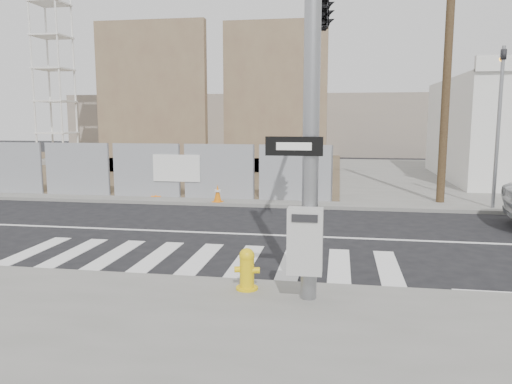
% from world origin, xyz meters
% --- Properties ---
extents(ground, '(100.00, 100.00, 0.00)m').
position_xyz_m(ground, '(0.00, 0.00, 0.00)').
color(ground, black).
rests_on(ground, ground).
extents(sidewalk_far, '(50.00, 20.00, 0.12)m').
position_xyz_m(sidewalk_far, '(0.00, 14.00, 0.06)').
color(sidewalk_far, slate).
rests_on(sidewalk_far, ground).
extents(signal_pole, '(0.96, 5.87, 7.00)m').
position_xyz_m(signal_pole, '(2.49, -2.05, 4.78)').
color(signal_pole, gray).
rests_on(signal_pole, sidewalk_near).
extents(far_signal_pole, '(0.16, 0.20, 5.60)m').
position_xyz_m(far_signal_pole, '(8.00, 4.60, 3.48)').
color(far_signal_pole, gray).
rests_on(far_signal_pole, sidewalk_far).
extents(chain_link_fence, '(24.60, 0.04, 2.00)m').
position_xyz_m(chain_link_fence, '(-10.00, 5.00, 1.12)').
color(chain_link_fence, gray).
rests_on(chain_link_fence, sidewalk_far).
extents(concrete_wall_left, '(6.00, 1.30, 8.00)m').
position_xyz_m(concrete_wall_left, '(-7.00, 13.08, 3.38)').
color(concrete_wall_left, brown).
rests_on(concrete_wall_left, sidewalk_far).
extents(concrete_wall_right, '(5.50, 1.30, 8.00)m').
position_xyz_m(concrete_wall_right, '(-0.50, 14.08, 3.38)').
color(concrete_wall_right, brown).
rests_on(concrete_wall_right, sidewalk_far).
extents(crane_tower, '(2.60, 2.60, 18.15)m').
position_xyz_m(crane_tower, '(-15.00, 17.00, 9.02)').
color(crane_tower, slate).
rests_on(crane_tower, sidewalk_far).
extents(utility_pole_right, '(1.60, 0.28, 10.00)m').
position_xyz_m(utility_pole_right, '(6.50, 5.50, 5.20)').
color(utility_pole_right, '#4A3A22').
rests_on(utility_pole_right, sidewalk_far).
extents(fire_hydrant, '(0.46, 0.46, 0.73)m').
position_xyz_m(fire_hydrant, '(1.42, -4.55, 0.48)').
color(fire_hydrant, '#E2BC0C').
rests_on(fire_hydrant, sidewalk_near).
extents(traffic_cone_c, '(0.39, 0.39, 0.75)m').
position_xyz_m(traffic_cone_c, '(-3.84, 5.14, 0.48)').
color(traffic_cone_c, orange).
rests_on(traffic_cone_c, sidewalk_far).
extents(traffic_cone_d, '(0.39, 0.39, 0.62)m').
position_xyz_m(traffic_cone_d, '(-1.26, 4.22, 0.42)').
color(traffic_cone_d, orange).
rests_on(traffic_cone_d, sidewalk_far).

